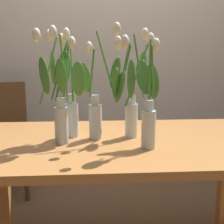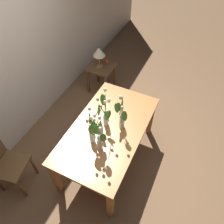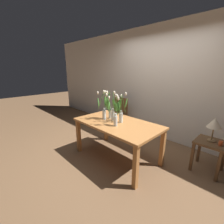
{
  "view_description": "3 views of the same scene",
  "coord_description": "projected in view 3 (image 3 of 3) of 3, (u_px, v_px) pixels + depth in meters",
  "views": [
    {
      "loc": [
        -0.17,
        -1.55,
        1.19
      ],
      "look_at": [
        -0.07,
        -0.06,
        0.9
      ],
      "focal_mm": 49.96,
      "sensor_mm": 36.0,
      "label": 1
    },
    {
      "loc": [
        -1.52,
        -0.78,
        2.95
      ],
      "look_at": [
        0.07,
        -0.02,
        0.99
      ],
      "focal_mm": 34.35,
      "sensor_mm": 36.0,
      "label": 2
    },
    {
      "loc": [
        1.83,
        -1.93,
        1.7
      ],
      "look_at": [
        -0.08,
        -0.05,
        0.94
      ],
      "focal_mm": 24.29,
      "sensor_mm": 36.0,
      "label": 3
    }
  ],
  "objects": [
    {
      "name": "tulip_vase_1",
      "position": [
        115.0,
        114.0,
        2.61
      ],
      "size": [
        0.2,
        0.21,
        0.53
      ],
      "color": "silver",
      "rests_on": "dining_table"
    },
    {
      "name": "tulip_vase_3",
      "position": [
        121.0,
        111.0,
        2.78
      ],
      "size": [
        0.23,
        0.23,
        0.57
      ],
      "color": "silver",
      "rests_on": "dining_table"
    },
    {
      "name": "dining_chair",
      "position": [
        119.0,
        113.0,
        4.2
      ],
      "size": [
        0.48,
        0.48,
        0.93
      ],
      "color": "brown",
      "rests_on": "ground"
    },
    {
      "name": "tulip_vase_0",
      "position": [
        114.0,
        111.0,
        2.89
      ],
      "size": [
        0.24,
        0.22,
        0.59
      ],
      "color": "silver",
      "rests_on": "dining_table"
    },
    {
      "name": "room_wall_rear",
      "position": [
        161.0,
        84.0,
        3.67
      ],
      "size": [
        9.0,
        0.1,
        2.7
      ],
      "primitive_type": "cube",
      "color": "silver",
      "rests_on": "ground"
    },
    {
      "name": "ground_plane",
      "position": [
        117.0,
        157.0,
        3.02
      ],
      "size": [
        18.0,
        18.0,
        0.0
      ],
      "primitive_type": "plane",
      "color": "brown"
    },
    {
      "name": "side_table",
      "position": [
        210.0,
        148.0,
        2.53
      ],
      "size": [
        0.44,
        0.44,
        0.55
      ],
      "color": "brown",
      "rests_on": "ground"
    },
    {
      "name": "dining_table",
      "position": [
        117.0,
        127.0,
        2.84
      ],
      "size": [
        1.6,
        0.9,
        0.74
      ],
      "color": "#B7753D",
      "rests_on": "ground"
    },
    {
      "name": "tulip_vase_2",
      "position": [
        104.0,
        110.0,
        2.96
      ],
      "size": [
        0.16,
        0.25,
        0.56
      ],
      "color": "silver",
      "rests_on": "dining_table"
    },
    {
      "name": "pillar_candle",
      "position": [
        221.0,
        143.0,
        2.35
      ],
      "size": [
        0.06,
        0.06,
        0.07
      ],
      "primitive_type": "cylinder",
      "color": "#CC4C23",
      "rests_on": "side_table"
    },
    {
      "name": "table_lamp",
      "position": [
        215.0,
        124.0,
        2.42
      ],
      "size": [
        0.22,
        0.22,
        0.4
      ],
      "color": "olive",
      "rests_on": "side_table"
    },
    {
      "name": "tulip_vase_4",
      "position": [
        108.0,
        107.0,
        2.98
      ],
      "size": [
        0.2,
        0.17,
        0.57
      ],
      "color": "silver",
      "rests_on": "dining_table"
    }
  ]
}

